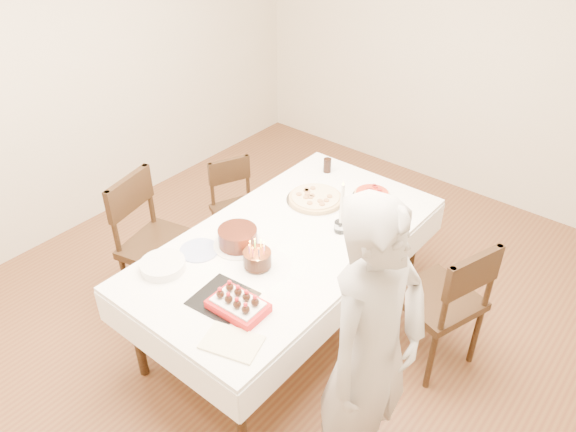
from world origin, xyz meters
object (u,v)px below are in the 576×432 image
Objects in this scene: taper_candle at (342,207)px; layer_cake at (238,238)px; person at (372,354)px; pasta_bowl at (370,229)px; dining_table at (288,283)px; chair_right_savory at (437,299)px; strawberry_box at (238,305)px; chair_left_savory at (239,213)px; chair_left_dessert at (162,246)px; pizza_pepperoni at (372,195)px; birthday_cake at (257,254)px; cola_glass at (327,165)px; pizza_white at (315,198)px.

taper_candle is 0.69m from layer_cake.
pasta_bowl is at bearing 39.41° from person.
dining_table is 1.24m from person.
chair_right_savory is 1.31m from layer_cake.
layer_cake reaches higher than strawberry_box.
chair_left_savory is 2.59× the size of strawberry_box.
person reaches higher than chair_left_dessert.
person is 5.54× the size of strawberry_box.
chair_left_savory is 2.93× the size of pizza_pepperoni.
pasta_bowl is at bearing 80.00° from strawberry_box.
chair_left_savory is at bearing -104.53° from chair_left_dessert.
chair_left_savory is 1.10m from pizza_pepperoni.
dining_table is 0.92m from chair_left_dessert.
chair_left_dessert is 4.04× the size of pasta_bowl.
chair_right_savory is 1.30m from strawberry_box.
layer_cake is 1.85× the size of birthday_cake.
person is 6.29× the size of pizza_pepperoni.
birthday_cake is (-0.18, -0.61, -0.10)m from taper_candle.
chair_right_savory is at bearing 11.56° from person.
chair_left_dessert reaches higher than chair_right_savory.
layer_cake is (-0.35, -1.02, 0.04)m from pizza_pepperoni.
cola_glass is (0.50, 0.48, 0.40)m from chair_left_savory.
chair_left_savory is at bearing 139.99° from birthday_cake.
chair_left_savory is 2.13× the size of taper_candle.
pizza_pepperoni is (0.28, 0.29, 0.00)m from pizza_white.
pizza_white and pizza_pepperoni have the same top height.
pizza_white is at bearing 151.50° from taper_candle.
strawberry_box is at bearing 103.75° from person.
pizza_white is (0.69, 0.85, 0.26)m from chair_left_dessert.
person is 1.23m from layer_cake.
person is 1.16m from taper_candle.
dining_table is 12.59× the size of birthday_cake.
layer_cake is (-1.19, 0.32, -0.06)m from person.
birthday_cake reaches higher than strawberry_box.
birthday_cake is 0.39m from strawberry_box.
layer_cake is at bearing 157.86° from chair_left_savory.
chair_left_dessert is at bearing -155.43° from dining_table.
dining_table is 2.09× the size of chair_left_dessert.
taper_candle is at bearing -160.80° from chair_left_dessert.
person reaches higher than chair_right_savory.
birthday_cake is at bearing 163.83° from chair_left_savory.
pasta_bowl is 0.24m from taper_candle.
taper_candle is 0.79m from cola_glass.
chair_left_savory is at bearing 68.73° from person.
chair_left_dessert is 1.10m from strawberry_box.
taper_candle is at bearing -161.59° from chair_left_savory.
pizza_pepperoni is at bearing -143.83° from chair_left_dessert.
person is at bearing -30.29° from dining_table.
pizza_white is 0.41m from pizza_pepperoni.
cola_glass is at bearing -125.80° from chair_left_dessert.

